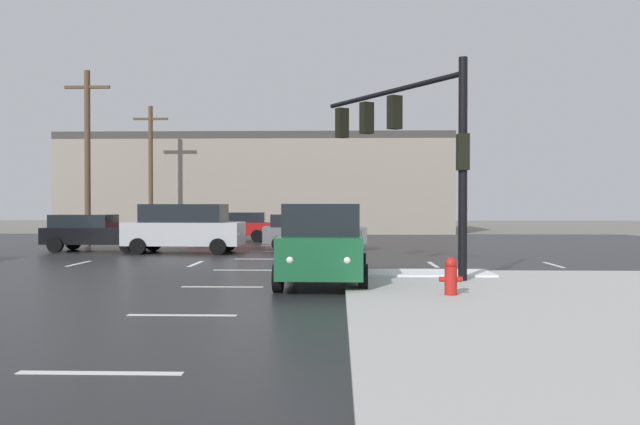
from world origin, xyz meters
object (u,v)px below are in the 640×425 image
object	(u,v)px
suv_green	(324,242)
utility_pole_distant	(151,168)
sedan_grey	(310,231)
traffic_signal_mast	(409,133)
fire_hydrant	(451,276)
sedan_red	(233,226)
sedan_black	(95,232)
utility_pole_far	(87,154)
suv_silver	(184,227)

from	to	relation	value
suv_green	utility_pole_distant	size ratio (longest dim) A/B	0.59
sedan_grey	suv_green	bearing A→B (deg)	-90.34
traffic_signal_mast	fire_hydrant	distance (m)	5.60
sedan_red	suv_green	xyz separation A→B (m)	(5.44, -18.80, 0.24)
traffic_signal_mast	sedan_black	distance (m)	15.95
traffic_signal_mast	sedan_red	world-z (taller)	traffic_signal_mast
sedan_black	utility_pole_far	bearing A→B (deg)	116.73
suv_green	fire_hydrant	bearing A→B (deg)	45.69
fire_hydrant	suv_green	bearing A→B (deg)	134.14
utility_pole_far	utility_pole_distant	world-z (taller)	utility_pole_far
sedan_black	suv_green	size ratio (longest dim) A/B	0.93
traffic_signal_mast	utility_pole_far	world-z (taller)	utility_pole_far
traffic_signal_mast	sedan_red	bearing A→B (deg)	-8.20
fire_hydrant	suv_silver	world-z (taller)	suv_silver
suv_silver	sedan_black	bearing A→B (deg)	170.46
sedan_grey	utility_pole_far	distance (m)	11.66
sedan_black	fire_hydrant	bearing A→B (deg)	-46.74
sedan_red	sedan_grey	size ratio (longest dim) A/B	1.00
sedan_red	sedan_black	xyz separation A→B (m)	(-4.69, -7.78, 0.00)
utility_pole_far	traffic_signal_mast	bearing A→B (deg)	-42.19
suv_silver	sedan_grey	distance (m)	5.47
utility_pole_distant	sedan_black	bearing A→B (deg)	-83.77
suv_silver	sedan_grey	bearing A→B (deg)	21.37
fire_hydrant	utility_pole_far	world-z (taller)	utility_pole_far
suv_silver	suv_green	xyz separation A→B (m)	(6.05, -10.20, 0.00)
suv_green	utility_pole_far	bearing A→B (deg)	-139.07
sedan_black	sedan_red	bearing A→B (deg)	59.30
traffic_signal_mast	suv_green	distance (m)	4.06
sedan_red	utility_pole_far	size ratio (longest dim) A/B	0.55
suv_green	sedan_grey	xyz separation A→B (m)	(-0.90, 12.03, -0.24)
fire_hydrant	sedan_black	bearing A→B (deg)	132.89
traffic_signal_mast	utility_pole_far	size ratio (longest dim) A/B	0.65
sedan_red	sedan_grey	world-z (taller)	same
sedan_red	sedan_black	bearing A→B (deg)	54.61
traffic_signal_mast	fire_hydrant	size ratio (longest dim) A/B	7.00
sedan_grey	utility_pole_far	bearing A→B (deg)	163.42
sedan_red	utility_pole_far	world-z (taller)	utility_pole_far
suv_green	utility_pole_distant	bearing A→B (deg)	-152.72
utility_pole_distant	sedan_red	bearing A→B (deg)	-40.08
traffic_signal_mast	sedan_grey	distance (m)	11.41
suv_green	utility_pole_far	distance (m)	18.84
traffic_signal_mast	sedan_red	size ratio (longest dim) A/B	1.20
fire_hydrant	suv_green	distance (m)	3.95
traffic_signal_mast	suv_silver	size ratio (longest dim) A/B	1.14
sedan_black	suv_green	world-z (taller)	suv_green
sedan_red	traffic_signal_mast	bearing A→B (deg)	109.92
sedan_red	utility_pole_far	xyz separation A→B (m)	(-6.32, -4.47, 3.60)
fire_hydrant	suv_silver	distance (m)	15.70
suv_green	suv_silver	bearing A→B (deg)	-147.76
sedan_grey	sedan_red	bearing A→B (deg)	119.17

